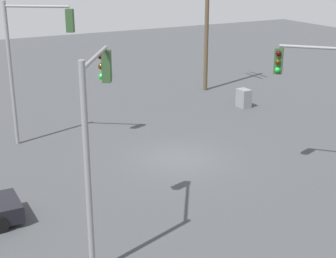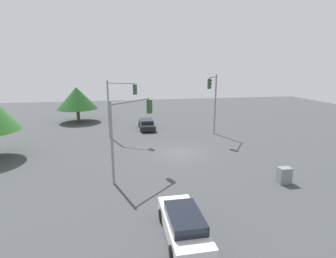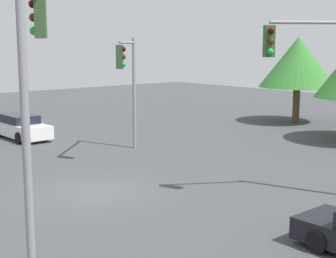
{
  "view_description": "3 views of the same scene",
  "coord_description": "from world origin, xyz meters",
  "px_view_note": "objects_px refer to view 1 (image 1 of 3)",
  "views": [
    {
      "loc": [
        19.3,
        -10.89,
        9.01
      ],
      "look_at": [
        2.7,
        -2.02,
        2.6
      ],
      "focal_mm": 55.0,
      "sensor_mm": 36.0,
      "label": 1
    },
    {
      "loc": [
        5.48,
        22.81,
        7.97
      ],
      "look_at": [
        1.21,
        -0.03,
        2.34
      ],
      "focal_mm": 28.0,
      "sensor_mm": 36.0,
      "label": 2
    },
    {
      "loc": [
        -10.13,
        -15.81,
        5.47
      ],
      "look_at": [
        2.52,
        -1.22,
        2.26
      ],
      "focal_mm": 55.0,
      "sensor_mm": 36.0,
      "label": 3
    }
  ],
  "objects_px": {
    "traffic_signal_main": "(33,50)",
    "traffic_signal_cross": "(95,119)",
    "traffic_signal_aux": "(335,87)",
    "electrical_cabinet": "(244,98)"
  },
  "relations": [
    {
      "from": "traffic_signal_aux",
      "to": "traffic_signal_cross",
      "type": "bearing_deg",
      "value": 49.65
    },
    {
      "from": "traffic_signal_main",
      "to": "electrical_cabinet",
      "type": "height_order",
      "value": "traffic_signal_main"
    },
    {
      "from": "traffic_signal_aux",
      "to": "electrical_cabinet",
      "type": "distance_m",
      "value": 11.45
    },
    {
      "from": "traffic_signal_main",
      "to": "electrical_cabinet",
      "type": "relative_size",
      "value": 6.16
    },
    {
      "from": "traffic_signal_cross",
      "to": "traffic_signal_aux",
      "type": "bearing_deg",
      "value": -54.29
    },
    {
      "from": "traffic_signal_cross",
      "to": "traffic_signal_aux",
      "type": "distance_m",
      "value": 10.4
    },
    {
      "from": "traffic_signal_main",
      "to": "traffic_signal_cross",
      "type": "bearing_deg",
      "value": -60.08
    },
    {
      "from": "electrical_cabinet",
      "to": "traffic_signal_main",
      "type": "bearing_deg",
      "value": -87.23
    },
    {
      "from": "traffic_signal_cross",
      "to": "electrical_cabinet",
      "type": "relative_size",
      "value": 5.65
    },
    {
      "from": "traffic_signal_main",
      "to": "traffic_signal_cross",
      "type": "height_order",
      "value": "traffic_signal_main"
    }
  ]
}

